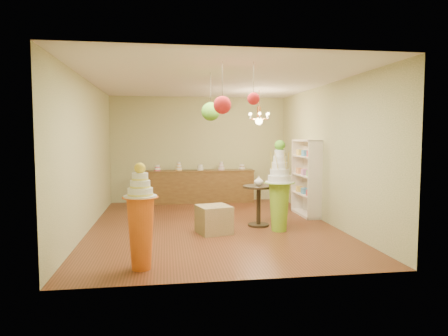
{
  "coord_description": "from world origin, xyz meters",
  "views": [
    {
      "loc": [
        -0.96,
        -8.25,
        1.88
      ],
      "look_at": [
        0.25,
        0.0,
        1.22
      ],
      "focal_mm": 32.0,
      "sensor_mm": 36.0,
      "label": 1
    }
  ],
  "objects": [
    {
      "name": "wall_front",
      "position": [
        0.0,
        -3.25,
        1.5
      ],
      "size": [
        5.0,
        0.04,
        3.0
      ],
      "primitive_type": "cube",
      "color": "tan",
      "rests_on": "ground"
    },
    {
      "name": "ceiling",
      "position": [
        0.0,
        0.0,
        3.0
      ],
      "size": [
        6.5,
        6.5,
        0.0
      ],
      "primitive_type": "plane",
      "rotation": [
        3.14,
        0.0,
        0.0
      ],
      "color": "silver",
      "rests_on": "ground"
    },
    {
      "name": "wall_back",
      "position": [
        0.0,
        3.25,
        1.5
      ],
      "size": [
        5.0,
        0.04,
        3.0
      ],
      "primitive_type": "cube",
      "color": "tan",
      "rests_on": "ground"
    },
    {
      "name": "vase",
      "position": [
        0.95,
        -0.18,
        0.96
      ],
      "size": [
        0.25,
        0.25,
        0.2
      ],
      "primitive_type": "imported",
      "rotation": [
        0.0,
        0.0,
        0.38
      ],
      "color": "silver",
      "rests_on": "round_table"
    },
    {
      "name": "floor",
      "position": [
        0.0,
        0.0,
        0.0
      ],
      "size": [
        6.5,
        6.5,
        0.0
      ],
      "primitive_type": "plane",
      "color": "#5A2D18",
      "rests_on": "ground"
    },
    {
      "name": "pom_red_left",
      "position": [
        -0.11,
        -2.24,
        2.35
      ],
      "size": [
        0.27,
        0.27,
        0.78
      ],
      "color": "#433E30",
      "rests_on": "ceiling"
    },
    {
      "name": "pom_red_right",
      "position": [
        0.36,
        -2.29,
        2.45
      ],
      "size": [
        0.19,
        0.19,
        0.65
      ],
      "color": "#433E30",
      "rests_on": "ceiling"
    },
    {
      "name": "pedestal_orange",
      "position": [
        -1.32,
        -2.61,
        0.64
      ],
      "size": [
        0.49,
        0.49,
        1.52
      ],
      "rotation": [
        0.0,
        0.0,
        -0.05
      ],
      "color": "#D05A18",
      "rests_on": "floor"
    },
    {
      "name": "shelving_unit",
      "position": [
        2.34,
        0.8,
        0.9
      ],
      "size": [
        0.33,
        1.2,
        1.8
      ],
      "color": "silver",
      "rests_on": "floor"
    },
    {
      "name": "chandelier",
      "position": [
        1.3,
        1.3,
        2.3
      ],
      "size": [
        0.74,
        0.74,
        0.85
      ],
      "rotation": [
        0.0,
        0.0,
        0.35
      ],
      "color": "#E49050",
      "rests_on": "ceiling"
    },
    {
      "name": "pedestal_green",
      "position": [
        1.26,
        -0.67,
        0.74
      ],
      "size": [
        0.65,
        0.65,
        1.81
      ],
      "rotation": [
        0.0,
        0.0,
        0.17
      ],
      "color": "#7BAA25",
      "rests_on": "floor"
    },
    {
      "name": "pom_green_mid",
      "position": [
        -0.17,
        -1.23,
        2.31
      ],
      "size": [
        0.32,
        0.32,
        0.85
      ],
      "color": "#433E30",
      "rests_on": "ceiling"
    },
    {
      "name": "wall_left",
      "position": [
        -2.5,
        0.0,
        1.5
      ],
      "size": [
        0.04,
        6.5,
        3.0
      ],
      "primitive_type": "cube",
      "color": "tan",
      "rests_on": "ground"
    },
    {
      "name": "burlap_riser",
      "position": [
        -0.05,
        -0.67,
        0.27
      ],
      "size": [
        0.73,
        0.73,
        0.54
      ],
      "primitive_type": "cube",
      "rotation": [
        0.0,
        0.0,
        0.26
      ],
      "color": "#90784E",
      "rests_on": "floor"
    },
    {
      "name": "sideboard",
      "position": [
        0.0,
        2.97,
        0.48
      ],
      "size": [
        3.04,
        0.54,
        1.16
      ],
      "color": "brown",
      "rests_on": "floor"
    },
    {
      "name": "wall_right",
      "position": [
        2.5,
        0.0,
        1.5
      ],
      "size": [
        0.04,
        6.5,
        3.0
      ],
      "primitive_type": "cube",
      "color": "tan",
      "rests_on": "ground"
    },
    {
      "name": "round_table",
      "position": [
        0.95,
        -0.18,
        0.55
      ],
      "size": [
        0.81,
        0.81,
        0.85
      ],
      "rotation": [
        0.0,
        0.0,
        0.25
      ],
      "color": "black",
      "rests_on": "floor"
    }
  ]
}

